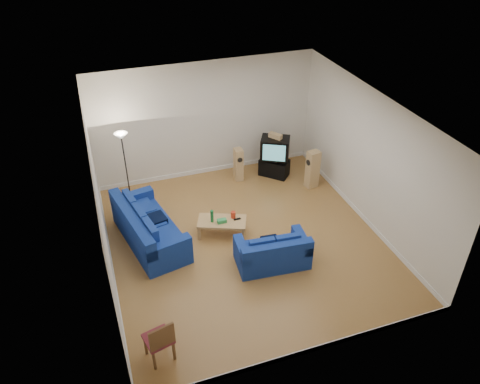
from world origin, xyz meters
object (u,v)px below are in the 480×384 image
object	(u,v)px
television	(275,148)
tv_stand	(274,167)
coffee_table	(222,222)
sofa_loveseat	(273,254)
sofa_three_seat	(147,230)

from	to	relation	value
television	tv_stand	bearing A→B (deg)	92.62
coffee_table	tv_stand	xyz separation A→B (m)	(2.16, 2.07, -0.11)
sofa_loveseat	coffee_table	size ratio (longest dim) A/B	1.29
sofa_three_seat	television	bearing A→B (deg)	102.57
sofa_three_seat	television	xyz separation A→B (m)	(3.81, 1.74, 0.54)
television	sofa_three_seat	bearing A→B (deg)	-127.39
sofa_loveseat	tv_stand	distance (m)	3.69
sofa_three_seat	tv_stand	world-z (taller)	sofa_three_seat
sofa_three_seat	coffee_table	size ratio (longest dim) A/B	2.04
sofa_three_seat	tv_stand	xyz separation A→B (m)	(3.83, 1.78, -0.10)
coffee_table	tv_stand	bearing A→B (deg)	43.75
coffee_table	television	xyz separation A→B (m)	(2.14, 2.03, 0.53)
sofa_three_seat	sofa_loveseat	bearing A→B (deg)	44.04
sofa_three_seat	television	distance (m)	4.23
sofa_three_seat	coffee_table	bearing A→B (deg)	68.15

